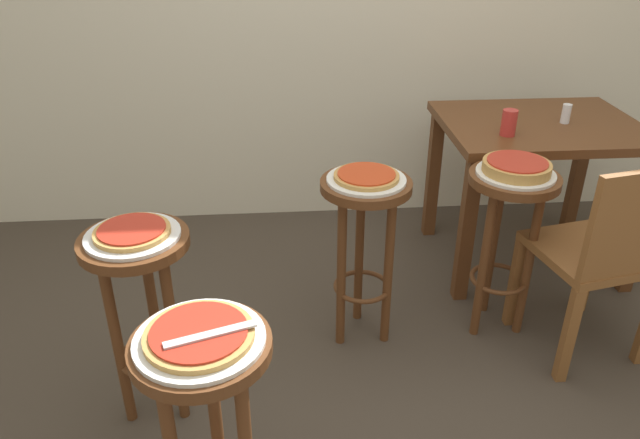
% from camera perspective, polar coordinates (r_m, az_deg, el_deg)
% --- Properties ---
extents(ground_plane, '(6.00, 6.00, 0.00)m').
position_cam_1_polar(ground_plane, '(2.30, 6.79, -17.65)').
color(ground_plane, '#42382D').
extents(stool_foreground, '(0.34, 0.34, 0.70)m').
position_cam_1_polar(stool_foreground, '(1.63, -10.54, -16.54)').
color(stool_foreground, '#5B3319').
rests_on(stool_foreground, ground_plane).
extents(serving_plate_foreground, '(0.32, 0.32, 0.01)m').
position_cam_1_polar(serving_plate_foreground, '(1.49, -11.22, -10.98)').
color(serving_plate_foreground, white).
rests_on(serving_plate_foreground, stool_foreground).
extents(pizza_foreground, '(0.26, 0.26, 0.02)m').
position_cam_1_polar(pizza_foreground, '(1.48, -11.28, -10.50)').
color(pizza_foreground, tan).
rests_on(pizza_foreground, serving_plate_foreground).
extents(stool_middle, '(0.34, 0.34, 0.70)m').
position_cam_1_polar(stool_middle, '(2.07, -16.38, -6.35)').
color(stool_middle, '#5B3319').
rests_on(stool_middle, ground_plane).
extents(serving_plate_middle, '(0.29, 0.29, 0.01)m').
position_cam_1_polar(serving_plate_middle, '(1.97, -17.16, -1.46)').
color(serving_plate_middle, silver).
rests_on(serving_plate_middle, stool_middle).
extents(pizza_middle, '(0.23, 0.23, 0.02)m').
position_cam_1_polar(pizza_middle, '(1.96, -17.23, -1.05)').
color(pizza_middle, tan).
rests_on(pizza_middle, serving_plate_middle).
extents(stool_leftside, '(0.34, 0.34, 0.70)m').
position_cam_1_polar(stool_leftside, '(2.35, 4.19, -0.77)').
color(stool_leftside, '#5B3319').
rests_on(stool_leftside, ground_plane).
extents(serving_plate_leftside, '(0.30, 0.30, 0.01)m').
position_cam_1_polar(serving_plate_leftside, '(2.26, 4.36, 3.74)').
color(serving_plate_leftside, white).
rests_on(serving_plate_leftside, stool_leftside).
extents(pizza_leftside, '(0.24, 0.24, 0.02)m').
position_cam_1_polar(pizza_leftside, '(2.25, 4.38, 4.11)').
color(pizza_leftside, tan).
rests_on(pizza_leftside, serving_plate_leftside).
extents(stool_rear, '(0.34, 0.34, 0.70)m').
position_cam_1_polar(stool_rear, '(2.50, 17.20, -0.11)').
color(stool_rear, '#5B3319').
rests_on(stool_rear, ground_plane).
extents(serving_plate_rear, '(0.30, 0.30, 0.01)m').
position_cam_1_polar(serving_plate_rear, '(2.42, 17.87, 4.13)').
color(serving_plate_rear, white).
rests_on(serving_plate_rear, stool_rear).
extents(pizza_rear, '(0.25, 0.25, 0.05)m').
position_cam_1_polar(pizza_rear, '(2.41, 17.97, 4.75)').
color(pizza_rear, tan).
rests_on(pizza_rear, serving_plate_rear).
extents(dining_table, '(0.89, 0.70, 0.73)m').
position_cam_1_polar(dining_table, '(3.01, 19.70, 6.40)').
color(dining_table, '#5B3319').
rests_on(dining_table, ground_plane).
extents(cup_near_edge, '(0.06, 0.06, 0.11)m').
position_cam_1_polar(cup_near_edge, '(2.73, 17.30, 8.67)').
color(cup_near_edge, red).
rests_on(cup_near_edge, dining_table).
extents(condiment_shaker, '(0.04, 0.04, 0.09)m').
position_cam_1_polar(condiment_shaker, '(2.98, 22.08, 9.18)').
color(condiment_shaker, white).
rests_on(condiment_shaker, dining_table).
extents(wooden_chair, '(0.47, 0.47, 0.85)m').
position_cam_1_polar(wooden_chair, '(2.49, 25.13, -2.86)').
color(wooden_chair, brown).
rests_on(wooden_chair, ground_plane).
extents(pizza_server_knife, '(0.22, 0.09, 0.01)m').
position_cam_1_polar(pizza_server_knife, '(1.46, -10.22, -10.55)').
color(pizza_server_knife, silver).
rests_on(pizza_server_knife, pizza_foreground).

